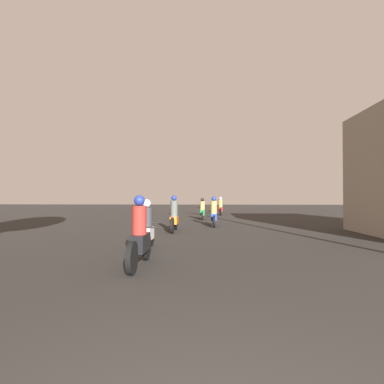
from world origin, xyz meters
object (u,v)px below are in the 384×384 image
motorcycle_green (202,211)px  motorcycle_black (140,238)px  motorcycle_blue (214,214)px  motorcycle_white (147,229)px  motorcycle_orange (174,217)px  motorcycle_red (220,208)px

motorcycle_green → motorcycle_black: bearing=-92.3°
motorcycle_blue → motorcycle_green: bearing=105.6°
motorcycle_white → motorcycle_orange: size_ratio=0.89×
motorcycle_black → motorcycle_white: size_ratio=1.13×
motorcycle_green → motorcycle_red: 5.25m
motorcycle_blue → motorcycle_red: 9.83m
motorcycle_red → motorcycle_orange: bearing=-107.2°
motorcycle_orange → motorcycle_red: bearing=69.3°
motorcycle_red → motorcycle_black: bearing=-103.1°
motorcycle_green → motorcycle_blue: bearing=-79.5°
motorcycle_white → motorcycle_orange: motorcycle_orange is taller
motorcycle_orange → motorcycle_blue: size_ratio=0.99×
motorcycle_orange → motorcycle_blue: (1.83, 2.62, -0.02)m
motorcycle_black → motorcycle_blue: size_ratio=0.99×
motorcycle_black → motorcycle_white: (-0.29, 2.21, -0.03)m
motorcycle_blue → motorcycle_black: bearing=-93.6°
motorcycle_blue → motorcycle_green: 4.80m
motorcycle_blue → motorcycle_red: motorcycle_blue is taller
motorcycle_white → motorcycle_orange: bearing=87.8°
motorcycle_black → motorcycle_green: (1.15, 14.15, -0.04)m
motorcycle_blue → motorcycle_red: bearing=92.8°
motorcycle_white → motorcycle_orange: (0.30, 4.57, 0.04)m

